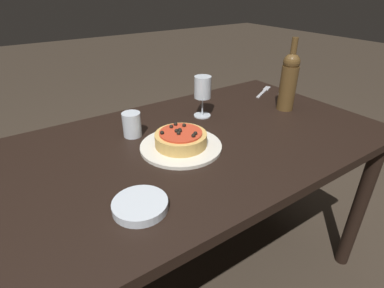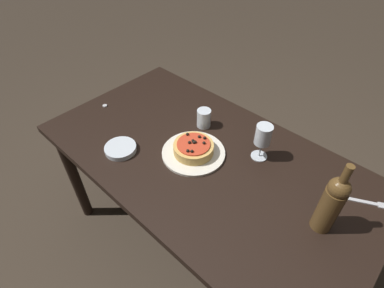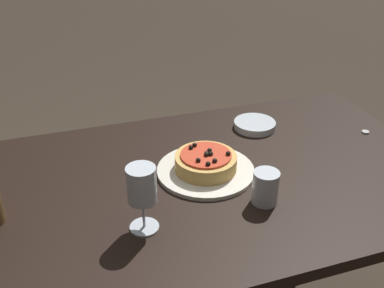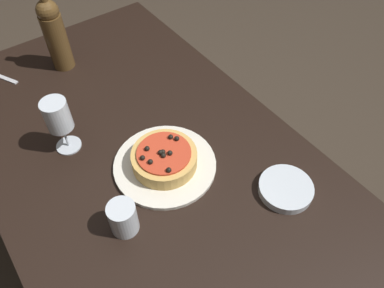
% 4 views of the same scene
% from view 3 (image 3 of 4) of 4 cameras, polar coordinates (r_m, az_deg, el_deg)
% --- Properties ---
extents(dining_table, '(1.50, 0.83, 0.74)m').
position_cam_3_polar(dining_table, '(1.33, 0.04, -7.64)').
color(dining_table, black).
rests_on(dining_table, ground_plane).
extents(dinner_plate, '(0.28, 0.28, 0.01)m').
position_cam_3_polar(dinner_plate, '(1.31, 1.74, -3.39)').
color(dinner_plate, silver).
rests_on(dinner_plate, dining_table).
extents(pizza, '(0.18, 0.18, 0.06)m').
position_cam_3_polar(pizza, '(1.29, 1.76, -2.26)').
color(pizza, tan).
rests_on(pizza, dinner_plate).
extents(wine_glass, '(0.07, 0.07, 0.17)m').
position_cam_3_polar(wine_glass, '(1.04, -6.40, -5.49)').
color(wine_glass, silver).
rests_on(wine_glass, dining_table).
extents(water_cup, '(0.07, 0.07, 0.09)m').
position_cam_3_polar(water_cup, '(1.18, 9.31, -5.46)').
color(water_cup, silver).
rests_on(water_cup, dining_table).
extents(side_bowl, '(0.14, 0.14, 0.02)m').
position_cam_3_polar(side_bowl, '(1.56, 7.96, 2.44)').
color(side_bowl, silver).
rests_on(side_bowl, dining_table).
extents(bottle_cap, '(0.02, 0.02, 0.01)m').
position_cam_3_polar(bottle_cap, '(1.63, 21.16, 1.43)').
color(bottle_cap, '#B7B7BC').
rests_on(bottle_cap, dining_table).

